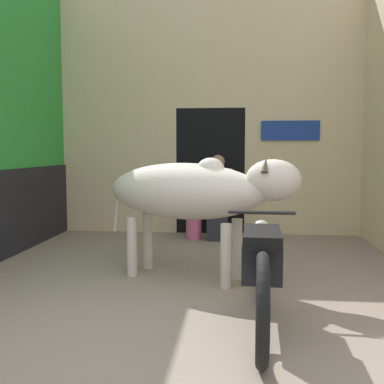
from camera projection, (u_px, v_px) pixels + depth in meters
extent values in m
plane|color=gray|center=(172.00, 339.00, 3.18)|extent=(30.00, 30.00, 0.00)
cube|color=black|center=(1.00, 216.00, 5.42)|extent=(0.03, 4.15, 1.10)
cube|color=beige|center=(209.00, 47.00, 7.12)|extent=(4.78, 0.18, 1.93)
cube|color=beige|center=(121.00, 171.00, 7.44)|extent=(1.88, 0.18, 2.01)
cube|color=beige|center=(302.00, 171.00, 7.15)|extent=(1.81, 0.18, 2.01)
cube|color=black|center=(212.00, 170.00, 7.65)|extent=(1.10, 0.90, 2.01)
cube|color=navy|center=(290.00, 131.00, 7.01)|extent=(0.90, 0.03, 0.31)
ellipsoid|color=beige|center=(184.00, 191.00, 4.66)|extent=(1.82, 1.12, 0.59)
ellipsoid|color=beige|center=(211.00, 168.00, 4.52)|extent=(0.34, 0.32, 0.22)
cylinder|color=beige|center=(257.00, 189.00, 4.35)|extent=(0.45, 0.38, 0.39)
ellipsoid|color=beige|center=(273.00, 180.00, 4.28)|extent=(0.62, 0.49, 0.40)
cylinder|color=beige|center=(118.00, 206.00, 5.01)|extent=(0.13, 0.08, 0.57)
cylinder|color=beige|center=(237.00, 249.00, 4.66)|extent=(0.11, 0.11, 0.63)
cylinder|color=beige|center=(226.00, 256.00, 4.35)|extent=(0.11, 0.11, 0.63)
cylinder|color=beige|center=(148.00, 241.00, 5.09)|extent=(0.11, 0.11, 0.63)
cylinder|color=beige|center=(132.00, 247.00, 4.78)|extent=(0.11, 0.11, 0.63)
cone|color=#473D33|center=(272.00, 164.00, 4.41)|extent=(0.11, 0.14, 0.17)
cone|color=#473D33|center=(265.00, 165.00, 4.15)|extent=(0.11, 0.14, 0.17)
torus|color=black|center=(262.00, 310.00, 2.77)|extent=(0.11, 0.72, 0.72)
torus|color=black|center=(261.00, 259.00, 4.08)|extent=(0.11, 0.72, 0.72)
cube|color=black|center=(262.00, 255.00, 3.40)|extent=(0.31, 0.74, 0.28)
cube|color=black|center=(262.00, 236.00, 3.19)|extent=(0.29, 0.60, 0.09)
cylinder|color=black|center=(261.00, 213.00, 3.89)|extent=(0.58, 0.06, 0.03)
sphere|color=silver|center=(261.00, 228.00, 4.00)|extent=(0.15, 0.15, 0.15)
cube|color=#282833|center=(217.00, 225.00, 6.65)|extent=(0.31, 0.14, 0.47)
cube|color=#282833|center=(218.00, 205.00, 6.72)|extent=(0.31, 0.32, 0.11)
cube|color=#386B42|center=(218.00, 187.00, 6.76)|extent=(0.44, 0.20, 0.55)
sphere|color=#937051|center=(218.00, 162.00, 6.73)|extent=(0.20, 0.20, 0.20)
cylinder|color=#DB6093|center=(194.00, 225.00, 6.79)|extent=(0.24, 0.24, 0.44)
cylinder|color=#DB6093|center=(194.00, 209.00, 6.77)|extent=(0.34, 0.34, 0.04)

